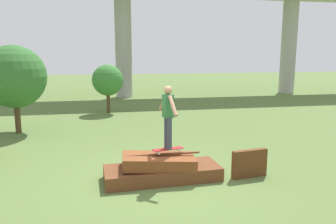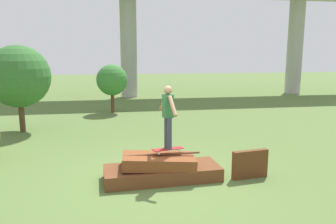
# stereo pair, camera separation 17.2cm
# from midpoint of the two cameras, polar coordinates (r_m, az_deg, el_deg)

# --- Properties ---
(ground_plane) EXTENTS (80.00, 80.00, 0.00)m
(ground_plane) POSITION_cam_midpoint_polar(r_m,az_deg,el_deg) (7.99, -0.37, -11.62)
(ground_plane) COLOR #567038
(scrap_pile) EXTENTS (2.78, 1.15, 0.65)m
(scrap_pile) POSITION_cam_midpoint_polar(r_m,az_deg,el_deg) (7.89, -0.57, -9.94)
(scrap_pile) COLOR brown
(scrap_pile) RESTS_ON ground_plane
(scrap_plank_loose) EXTENTS (0.92, 0.26, 0.68)m
(scrap_plank_loose) POSITION_cam_midpoint_polar(r_m,az_deg,el_deg) (8.22, 14.67, -8.79)
(scrap_plank_loose) COLOR #5B3319
(scrap_plank_loose) RESTS_ON ground_plane
(skateboard) EXTENTS (0.78, 0.35, 0.09)m
(skateboard) POSITION_cam_midpoint_polar(r_m,az_deg,el_deg) (7.82, 0.63, -6.50)
(skateboard) COLOR maroon
(skateboard) RESTS_ON scrap_pile
(skater) EXTENTS (0.29, 1.00, 1.50)m
(skater) POSITION_cam_midpoint_polar(r_m,az_deg,el_deg) (7.61, 0.65, -0.25)
(skater) COLOR #383D4C
(skater) RESTS_ON skateboard
(tree_behind_left) EXTENTS (1.54, 1.54, 2.43)m
(tree_behind_left) POSITION_cam_midpoint_polar(r_m,az_deg,el_deg) (16.55, -9.44, 5.50)
(tree_behind_left) COLOR #4C3823
(tree_behind_left) RESTS_ON ground_plane
(tree_behind_right) EXTENTS (2.31, 2.31, 3.27)m
(tree_behind_right) POSITION_cam_midpoint_polar(r_m,az_deg,el_deg) (13.37, -24.23, 5.65)
(tree_behind_right) COLOR #4C3823
(tree_behind_right) RESTS_ON ground_plane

